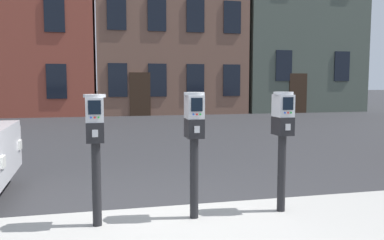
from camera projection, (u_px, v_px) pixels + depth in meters
The scene contains 5 objects.
ground_plane at pixel (164, 224), 4.31m from camera, with size 160.00×160.00×0.00m, color #28282B.
parking_meter_near_kerb at pixel (95, 136), 3.80m from camera, with size 0.22×0.25×1.32m.
parking_meter_twin_adjacent at pixel (194, 132), 4.03m from camera, with size 0.22×0.25×1.33m.
parking_meter_end_of_row at pixel (283, 129), 4.25m from camera, with size 0.22×0.25×1.33m.
townhouse_grey_stucco at pixel (28, 26), 20.21m from camera, with size 6.73×6.42×9.09m.
Camera 1 is at (-0.63, -4.14, 1.56)m, focal length 36.20 mm.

